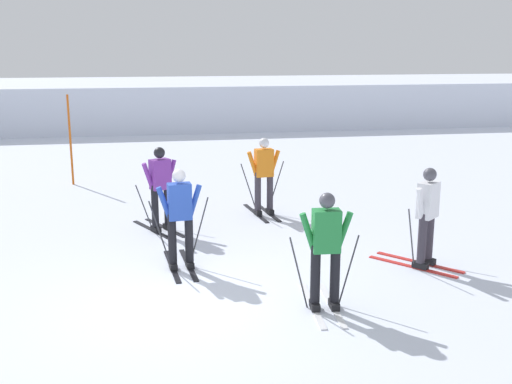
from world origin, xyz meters
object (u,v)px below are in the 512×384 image
skier_purple (160,187)px  skier_white (427,215)px  skier_green (326,248)px  skier_orange (264,174)px  trail_marker_pole (70,140)px  skier_blue (180,216)px

skier_purple → skier_white: same height
skier_green → skier_white: (2.13, 1.39, 0.00)m
skier_purple → skier_orange: bearing=20.8°
skier_white → trail_marker_pole: bearing=131.0°
skier_purple → skier_white: (4.31, -2.84, 0.00)m
skier_purple → skier_orange: (2.24, 0.85, 0.00)m
skier_blue → trail_marker_pole: bearing=109.9°
skier_orange → skier_blue: same height
skier_blue → skier_white: same height
skier_blue → skier_green: bearing=-46.1°
skier_purple → trail_marker_pole: (-2.24, 4.70, 0.28)m
skier_purple → trail_marker_pole: 5.22m
skier_purple → skier_orange: same height
skier_blue → skier_green: 2.76m
skier_purple → skier_white: size_ratio=1.00×
skier_green → trail_marker_pole: 9.97m
skier_orange → skier_green: 5.08m
skier_green → trail_marker_pole: trail_marker_pole is taller
skier_orange → skier_green: bearing=-90.6°
skier_purple → skier_green: (2.18, -4.23, 0.00)m
skier_blue → skier_white: bearing=-8.4°
trail_marker_pole → skier_green: bearing=-63.6°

